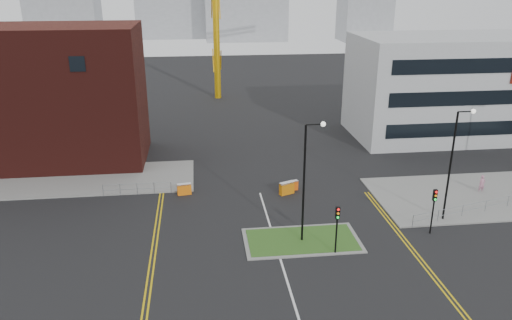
{
  "coord_description": "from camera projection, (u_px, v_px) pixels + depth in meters",
  "views": [
    {
      "loc": [
        -5.25,
        -24.04,
        18.57
      ],
      "look_at": [
        -0.93,
        12.23,
        5.0
      ],
      "focal_mm": 35.0,
      "sensor_mm": 36.0,
      "label": 1
    }
  ],
  "objects": [
    {
      "name": "pavement_right",
      "position": [
        506.0,
        194.0,
        44.88
      ],
      "size": [
        24.0,
        10.0,
        0.12
      ],
      "primitive_type": "cube",
      "color": "slate",
      "rests_on": "ground"
    },
    {
      "name": "skyline_b",
      "position": [
        246.0,
        13.0,
        148.76
      ],
      "size": [
        24.0,
        12.0,
        16.0
      ],
      "primitive_type": "cube",
      "color": "gray",
      "rests_on": "ground"
    },
    {
      "name": "yellow_right_b",
      "position": [
        413.0,
        248.0,
        36.1
      ],
      "size": [
        0.12,
        20.0,
        0.01
      ],
      "primitive_type": "cube",
      "color": "gold",
      "rests_on": "ground"
    },
    {
      "name": "skyline_a",
      "position": [
        63.0,
        5.0,
        132.86
      ],
      "size": [
        18.0,
        12.0,
        22.0
      ],
      "primitive_type": "cube",
      "color": "gray",
      "rests_on": "ground"
    },
    {
      "name": "grass_island",
      "position": [
        302.0,
        240.0,
        37.07
      ],
      "size": [
        8.0,
        4.0,
        0.12
      ],
      "primitive_type": "cube",
      "color": "#2A541C",
      "rests_on": "ground"
    },
    {
      "name": "traffic_light_right",
      "position": [
        434.0,
        203.0,
        37.29
      ],
      "size": [
        0.28,
        0.33,
        3.65
      ],
      "color": "black",
      "rests_on": "ground"
    },
    {
      "name": "traffic_light_island",
      "position": [
        337.0,
        221.0,
        34.54
      ],
      "size": [
        0.28,
        0.33,
        3.65
      ],
      "color": "black",
      "rests_on": "ground"
    },
    {
      "name": "island_kerb",
      "position": [
        302.0,
        240.0,
        37.08
      ],
      "size": [
        8.6,
        4.6,
        0.08
      ],
      "primitive_type": "cube",
      "color": "slate",
      "rests_on": "ground"
    },
    {
      "name": "yellow_right_a",
      "position": [
        409.0,
        248.0,
        36.06
      ],
      "size": [
        0.12,
        20.0,
        0.01
      ],
      "primitive_type": "cube",
      "color": "gold",
      "rests_on": "ground"
    },
    {
      "name": "yellow_left_b",
      "position": [
        158.0,
        236.0,
        37.77
      ],
      "size": [
        0.12,
        24.0,
        0.01
      ],
      "primitive_type": "cube",
      "color": "gold",
      "rests_on": "ground"
    },
    {
      "name": "ground",
      "position": [
        296.0,
        310.0,
        29.43
      ],
      "size": [
        200.0,
        200.0,
        0.0
      ],
      "primitive_type": "plane",
      "color": "black",
      "rests_on": "ground"
    },
    {
      "name": "skyline_d",
      "position": [
        186.0,
        18.0,
        156.77
      ],
      "size": [
        30.0,
        12.0,
        12.0
      ],
      "primitive_type": "cube",
      "color": "gray",
      "rests_on": "ground"
    },
    {
      "name": "yellow_left_a",
      "position": [
        154.0,
        236.0,
        37.74
      ],
      "size": [
        0.12,
        24.0,
        0.01
      ],
      "primitive_type": "cube",
      "color": "gold",
      "rests_on": "ground"
    },
    {
      "name": "streetlamp_island",
      "position": [
        307.0,
        173.0,
        35.23
      ],
      "size": [
        1.46,
        0.36,
        9.18
      ],
      "color": "black",
      "rests_on": "ground"
    },
    {
      "name": "brick_building",
      "position": [
        22.0,
        98.0,
        50.56
      ],
      "size": [
        24.2,
        10.07,
        14.24
      ],
      "color": "#411410",
      "rests_on": "ground"
    },
    {
      "name": "pedestrian",
      "position": [
        482.0,
        184.0,
        45.03
      ],
      "size": [
        0.65,
        0.46,
        1.69
      ],
      "primitive_type": "imported",
      "rotation": [
        0.0,
        0.0,
        0.09
      ],
      "color": "#B97892",
      "rests_on": "ground"
    },
    {
      "name": "railing_right",
      "position": [
        508.0,
        199.0,
        42.13
      ],
      "size": [
        19.05,
        5.05,
        1.1
      ],
      "color": "gray",
      "rests_on": "ground"
    },
    {
      "name": "railing_left",
      "position": [
        137.0,
        187.0,
        44.7
      ],
      "size": [
        6.05,
        0.05,
        1.1
      ],
      "color": "gray",
      "rests_on": "ground"
    },
    {
      "name": "pavement_left",
      "position": [
        46.0,
        181.0,
        47.67
      ],
      "size": [
        28.0,
        8.0,
        0.12
      ],
      "primitive_type": "cube",
      "color": "slate",
      "rests_on": "ground"
    },
    {
      "name": "barrier_left",
      "position": [
        184.0,
        189.0,
        44.75
      ],
      "size": [
        1.29,
        0.61,
        1.05
      ],
      "color": "orange",
      "rests_on": "ground"
    },
    {
      "name": "barrier_right",
      "position": [
        287.0,
        188.0,
        44.84
      ],
      "size": [
        1.43,
        0.95,
        1.15
      ],
      "color": "orange",
      "rests_on": "ground"
    },
    {
      "name": "office_block",
      "position": [
        459.0,
        86.0,
        59.98
      ],
      "size": [
        25.0,
        12.2,
        12.0
      ],
      "color": "#AFB2B4",
      "rests_on": "ground"
    },
    {
      "name": "barrier_mid",
      "position": [
        292.0,
        185.0,
        45.65
      ],
      "size": [
        1.16,
        0.7,
        0.93
      ],
      "color": "#FF5D0E",
      "rests_on": "ground"
    },
    {
      "name": "centre_line",
      "position": [
        290.0,
        290.0,
        31.29
      ],
      "size": [
        0.15,
        30.0,
        0.01
      ],
      "primitive_type": "cube",
      "color": "silver",
      "rests_on": "ground"
    },
    {
      "name": "streetlamp_right_near",
      "position": [
        454.0,
        157.0,
        38.43
      ],
      "size": [
        1.46,
        0.36,
        9.18
      ],
      "color": "black",
      "rests_on": "ground"
    }
  ]
}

